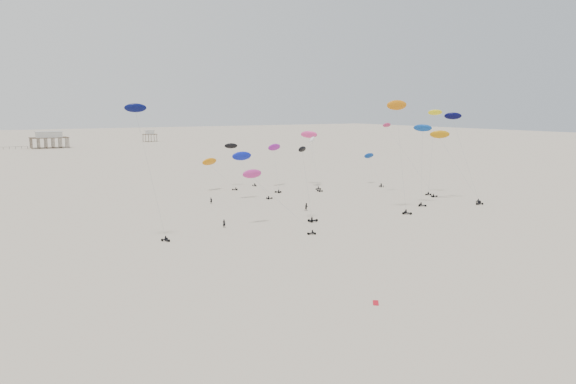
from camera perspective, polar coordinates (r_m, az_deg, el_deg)
ground_plane at (r=219.44m, az=-15.10°, el=1.99°), size 900.00×900.00×0.00m
pavilion_main at (r=363.94m, az=-23.09°, el=4.80°), size 21.00×13.00×9.80m
pavilion_small at (r=408.22m, az=-13.86°, el=5.48°), size 9.00×7.00×8.00m
rig_0 at (r=174.17m, az=-5.31°, el=3.87°), size 8.63×6.85×13.93m
rig_1 at (r=104.47m, az=-14.41°, el=4.66°), size 6.70×5.95×25.16m
rig_2 at (r=134.22m, az=11.17°, el=6.77°), size 5.86×9.25×26.05m
rig_3 at (r=153.15m, az=16.88°, el=5.78°), size 5.86×10.73×23.17m
rig_4 at (r=144.19m, az=13.50°, el=4.72°), size 6.06×7.21×20.29m
rig_5 at (r=159.99m, az=11.78°, el=4.03°), size 8.44×15.31×23.32m
rig_6 at (r=170.95m, az=-1.35°, el=4.00°), size 9.84×15.71×17.39m
rig_7 at (r=115.12m, az=-2.77°, el=0.98°), size 8.50×15.96×18.01m
rig_8 at (r=175.44m, az=2.23°, el=5.31°), size 7.33×14.55×18.57m
rig_9 at (r=120.25m, az=2.07°, el=0.27°), size 3.14×5.92×16.07m
rig_10 at (r=162.75m, az=14.57°, el=6.08°), size 7.23×4.78×23.84m
rig_11 at (r=151.10m, az=15.85°, el=4.42°), size 7.31×14.06×19.67m
rig_12 at (r=148.95m, az=-4.48°, el=3.31°), size 9.70×5.67×13.44m
rig_13 at (r=170.71m, az=2.55°, el=4.70°), size 7.22×14.00×17.03m
rig_14 at (r=178.78m, az=8.60°, el=2.76°), size 5.03×10.75×11.10m
rig_15 at (r=165.45m, az=-7.76°, el=2.84°), size 10.60×6.50×10.89m
spectator_0 at (r=115.20m, az=-6.50°, el=-3.62°), size 0.89×0.87×2.03m
spectator_1 at (r=133.08m, az=1.89°, el=-1.90°), size 1.15×0.81×2.15m
spectator_3 at (r=143.82m, az=-7.81°, el=-1.18°), size 0.82×0.74×1.87m
grounded_kite_b at (r=72.58m, az=8.90°, el=-11.09°), size 1.66×1.85×0.07m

